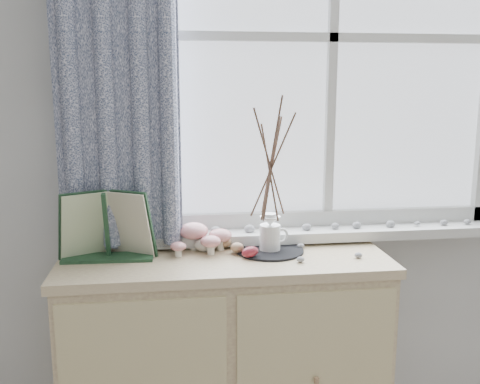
{
  "coord_description": "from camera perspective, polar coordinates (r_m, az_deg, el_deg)",
  "views": [
    {
      "loc": [
        -0.34,
        -0.11,
        1.46
      ],
      "look_at": [
        -0.1,
        1.7,
        1.1
      ],
      "focal_mm": 40.0,
      "sensor_mm": 36.0,
      "label": 1
    }
  ],
  "objects": [
    {
      "name": "twig_pitcher",
      "position": [
        1.96,
        3.3,
        3.18
      ],
      "size": [
        0.26,
        0.26,
        0.59
      ],
      "rotation": [
        0.0,
        0.0,
        0.31
      ],
      "color": "white",
      "rests_on": "crocheted_doily"
    },
    {
      "name": "toadstool_cluster",
      "position": [
        2.03,
        -4.08,
        -4.68
      ],
      "size": [
        0.23,
        0.17,
        0.1
      ],
      "color": "white",
      "rests_on": "sideboard"
    },
    {
      "name": "songbird_figurine",
      "position": [
        2.03,
        -3.67,
        -5.54
      ],
      "size": [
        0.12,
        0.06,
        0.06
      ],
      "primitive_type": null,
      "rotation": [
        0.0,
        0.0,
        -0.05
      ],
      "color": "silver",
      "rests_on": "sideboard"
    },
    {
      "name": "sideboard",
      "position": [
        2.14,
        -1.56,
        -17.81
      ],
      "size": [
        1.2,
        0.45,
        0.85
      ],
      "color": "beige",
      "rests_on": "ground"
    },
    {
      "name": "crocheted_doily",
      "position": [
        2.03,
        3.2,
        -6.24
      ],
      "size": [
        0.26,
        0.26,
        0.01
      ],
      "primitive_type": "cylinder",
      "color": "black",
      "rests_on": "sideboard"
    },
    {
      "name": "sideboard_pebbles",
      "position": [
        2.02,
        7.08,
        -6.27
      ],
      "size": [
        0.33,
        0.23,
        0.02
      ],
      "color": "gray",
      "rests_on": "sideboard"
    },
    {
      "name": "botanical_book",
      "position": [
        1.94,
        -14.13,
        -3.59
      ],
      "size": [
        0.38,
        0.14,
        0.26
      ],
      "primitive_type": null,
      "rotation": [
        0.0,
        0.0,
        -0.04
      ],
      "color": "#1C3B24",
      "rests_on": "sideboard"
    },
    {
      "name": "wooden_eggs",
      "position": [
        2.0,
        -0.33,
        -5.91
      ],
      "size": [
        0.13,
        0.17,
        0.06
      ],
      "color": "tan",
      "rests_on": "sideboard"
    }
  ]
}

